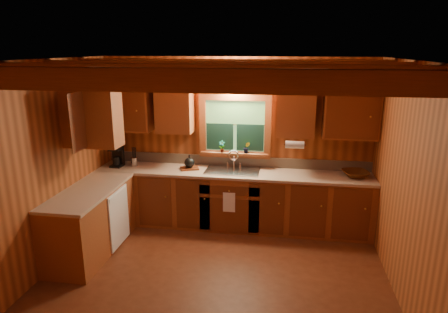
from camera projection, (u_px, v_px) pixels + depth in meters
name	position (u px, v px, depth m)	size (l,w,h in m)	color
room	(213.00, 180.00, 4.44)	(4.20, 4.20, 4.20)	#5B2A16
ceiling_beams	(212.00, 71.00, 4.12)	(4.20, 2.54, 0.18)	brown
base_cabinets	(197.00, 205.00, 5.96)	(4.20, 2.22, 0.86)	brown
countertop	(197.00, 177.00, 5.85)	(4.20, 2.24, 0.04)	tan
backsplash	(235.00, 161.00, 6.31)	(4.20, 0.02, 0.16)	tan
dishwasher_panel	(119.00, 218.00, 5.54)	(0.02, 0.60, 0.80)	white
upper_cabinets	(192.00, 111.00, 5.73)	(4.19, 1.77, 0.78)	brown
window	(235.00, 127.00, 6.15)	(1.12, 0.08, 1.00)	brown
window_sill	(234.00, 154.00, 6.22)	(1.06, 0.14, 0.04)	brown
wall_sconce	(234.00, 87.00, 5.87)	(0.45, 0.21, 0.17)	black
paper_towel_roll	(295.00, 145.00, 5.73)	(0.11, 0.11, 0.27)	white
dish_towel	(229.00, 202.00, 5.85)	(0.18, 0.01, 0.30)	white
sink	(232.00, 174.00, 6.08)	(0.82, 0.48, 0.43)	silver
coffee_maker	(117.00, 157.00, 6.29)	(0.17, 0.22, 0.31)	black
utensil_crock	(134.00, 161.00, 6.32)	(0.11, 0.11, 0.31)	silver
cutting_board	(190.00, 168.00, 6.16)	(0.28, 0.20, 0.02)	#612B14
teakettle	(189.00, 163.00, 6.14)	(0.16, 0.16, 0.20)	black
wicker_basket	(355.00, 174.00, 5.78)	(0.38, 0.38, 0.09)	#48230C
potted_plant_left	(222.00, 146.00, 6.18)	(0.10, 0.07, 0.19)	#612B14
potted_plant_right	(247.00, 148.00, 6.14)	(0.10, 0.08, 0.18)	#612B14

